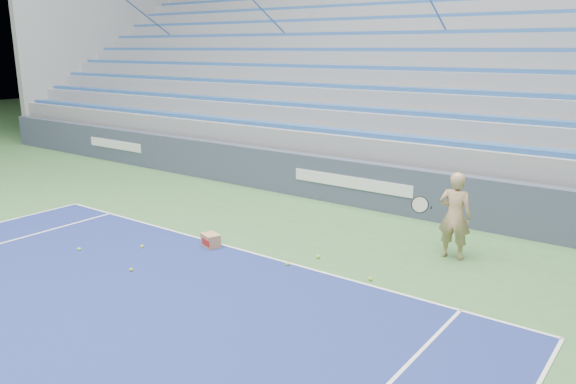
% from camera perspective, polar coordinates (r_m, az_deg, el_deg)
% --- Properties ---
extents(sponsor_barrier, '(30.00, 0.32, 1.10)m').
position_cam_1_polar(sponsor_barrier, '(13.59, 6.73, 0.90)').
color(sponsor_barrier, '#374054').
rests_on(sponsor_barrier, ground).
extents(bleachers, '(31.00, 9.15, 7.30)m').
position_cam_1_polar(bleachers, '(18.46, 15.94, 9.71)').
color(bleachers, gray).
rests_on(bleachers, ground).
extents(tennis_player, '(0.91, 0.84, 1.60)m').
position_cam_1_polar(tennis_player, '(10.48, 16.56, -2.31)').
color(tennis_player, tan).
rests_on(tennis_player, ground).
extents(ball_box, '(0.42, 0.38, 0.26)m').
position_cam_1_polar(ball_box, '(10.88, -7.86, -4.91)').
color(ball_box, '#AA7D52').
rests_on(ball_box, ground).
extents(tennis_ball_0, '(0.07, 0.07, 0.07)m').
position_cam_1_polar(tennis_ball_0, '(10.28, 3.10, -6.56)').
color(tennis_ball_0, '#A9D42B').
rests_on(tennis_ball_0, ground).
extents(tennis_ball_1, '(0.07, 0.07, 0.07)m').
position_cam_1_polar(tennis_ball_1, '(10.04, -15.66, -7.63)').
color(tennis_ball_1, '#A9D42B').
rests_on(tennis_ball_1, ground).
extents(tennis_ball_2, '(0.07, 0.07, 0.07)m').
position_cam_1_polar(tennis_ball_2, '(9.41, 8.37, -8.73)').
color(tennis_ball_2, '#A9D42B').
rests_on(tennis_ball_2, ground).
extents(tennis_ball_3, '(0.07, 0.07, 0.07)m').
position_cam_1_polar(tennis_ball_3, '(11.11, -14.59, -5.38)').
color(tennis_ball_3, '#A9D42B').
rests_on(tennis_ball_3, ground).
extents(tennis_ball_4, '(0.07, 0.07, 0.07)m').
position_cam_1_polar(tennis_ball_4, '(9.92, -0.07, -7.33)').
color(tennis_ball_4, '#A9D42B').
rests_on(tennis_ball_4, ground).
extents(tennis_ball_5, '(0.07, 0.07, 0.07)m').
position_cam_1_polar(tennis_ball_5, '(11.32, -20.45, -5.47)').
color(tennis_ball_5, '#A9D42B').
rests_on(tennis_ball_5, ground).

